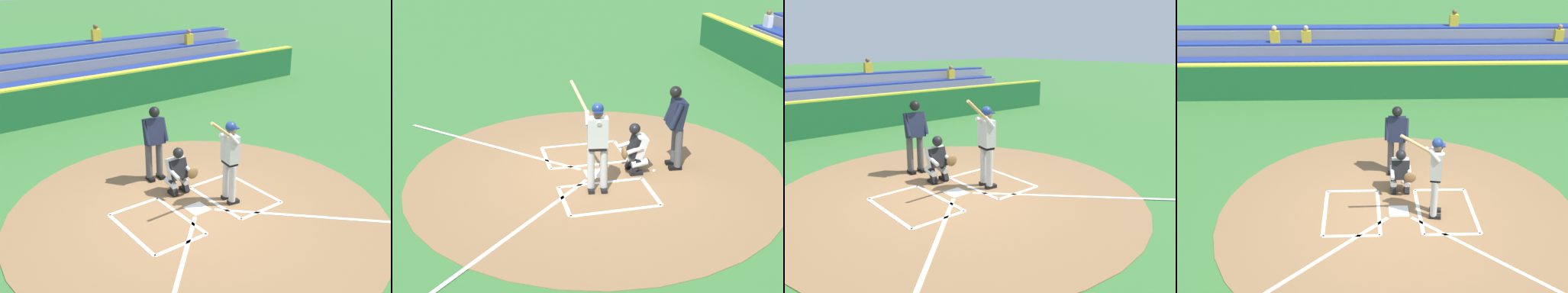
% 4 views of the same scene
% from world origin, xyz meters
% --- Properties ---
extents(ground_plane, '(120.00, 120.00, 0.00)m').
position_xyz_m(ground_plane, '(0.00, 0.00, 0.00)').
color(ground_plane, '#387033').
extents(dirt_circle, '(8.00, 8.00, 0.01)m').
position_xyz_m(dirt_circle, '(0.00, 0.00, 0.01)').
color(dirt_circle, olive).
rests_on(dirt_circle, ground).
extents(home_plate_and_chalk, '(7.93, 4.91, 0.01)m').
position_xyz_m(home_plate_and_chalk, '(0.00, 0.88, 0.01)').
color(home_plate_and_chalk, white).
rests_on(home_plate_and_chalk, dirt_circle).
extents(batter, '(1.02, 0.60, 2.13)m').
position_xyz_m(batter, '(-0.74, 0.16, 1.10)').
color(batter, '#BCBCBC').
rests_on(batter, ground).
extents(catcher, '(0.59, 0.60, 1.13)m').
position_xyz_m(catcher, '(-0.10, -0.84, 0.59)').
color(catcher, black).
rests_on(catcher, ground).
extents(plate_umpire, '(0.61, 0.45, 1.86)m').
position_xyz_m(plate_umpire, '(-0.06, -1.77, 1.08)').
color(plate_umpire, '#4C4C51').
rests_on(plate_umpire, ground).
extents(baseball, '(0.07, 0.07, 0.07)m').
position_xyz_m(baseball, '(-0.21, -1.25, 0.04)').
color(baseball, white).
rests_on(baseball, ground).
extents(backstop_wall, '(22.00, 0.36, 1.31)m').
position_xyz_m(backstop_wall, '(0.00, -7.50, 0.65)').
color(backstop_wall, '#1E6033').
rests_on(backstop_wall, ground).
extents(bleacher_stand, '(20.00, 3.40, 2.55)m').
position_xyz_m(bleacher_stand, '(0.00, -10.20, 0.71)').
color(bleacher_stand, gray).
rests_on(bleacher_stand, ground).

